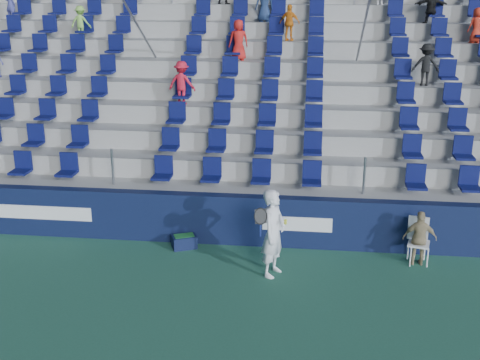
% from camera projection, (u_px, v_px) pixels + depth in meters
% --- Properties ---
extents(ground, '(70.00, 70.00, 0.00)m').
position_uv_depth(ground, '(212.00, 311.00, 11.33)').
color(ground, '#296048').
rests_on(ground, ground).
extents(sponsor_wall, '(24.00, 0.32, 1.20)m').
position_uv_depth(sponsor_wall, '(233.00, 219.00, 14.11)').
color(sponsor_wall, '#10183B').
rests_on(sponsor_wall, ground).
extents(grandstand, '(24.00, 8.17, 6.63)m').
position_uv_depth(grandstand, '(254.00, 111.00, 18.43)').
color(grandstand, '#999995').
rests_on(grandstand, ground).
extents(tennis_player, '(0.74, 0.81, 1.89)m').
position_uv_depth(tennis_player, '(273.00, 233.00, 12.48)').
color(tennis_player, white).
rests_on(tennis_player, ground).
extents(line_judge_chair, '(0.54, 0.56, 1.02)m').
position_uv_depth(line_judge_chair, '(418.00, 237.00, 13.19)').
color(line_judge_chair, white).
rests_on(line_judge_chair, ground).
extents(line_judge, '(0.74, 0.33, 1.24)m').
position_uv_depth(line_judge, '(420.00, 238.00, 13.03)').
color(line_judge, tan).
rests_on(line_judge, ground).
extents(ball_bin, '(0.65, 0.56, 0.31)m').
position_uv_depth(ball_bin, '(184.00, 241.00, 13.99)').
color(ball_bin, '#0F1737').
rests_on(ball_bin, ground).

